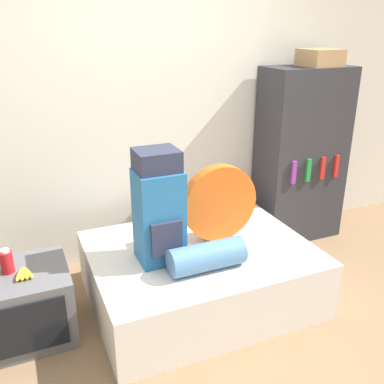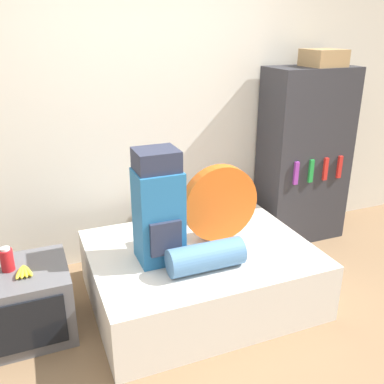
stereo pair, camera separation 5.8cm
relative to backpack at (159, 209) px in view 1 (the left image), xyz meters
name	(u,v)px [view 1 (the left image)]	position (x,y,z in m)	size (l,w,h in m)	color
ground_plane	(229,370)	(0.18, -0.71, -0.82)	(16.00, 16.00, 0.00)	#846647
wall_back	(141,111)	(0.18, 0.94, 0.48)	(8.00, 0.05, 2.60)	silver
bed	(200,273)	(0.32, 0.03, -0.60)	(1.59, 1.23, 0.44)	silver
backpack	(159,209)	(0.00, 0.00, 0.00)	(0.30, 0.30, 0.79)	#23669E
tent_bag	(219,203)	(0.52, 0.12, -0.09)	(0.58, 0.09, 0.58)	#E05B19
sleeping_roll	(207,257)	(0.24, -0.25, -0.29)	(0.52, 0.19, 0.19)	teal
television	(24,305)	(-0.92, 0.11, -0.58)	(0.61, 0.57, 0.48)	#5B5B60
canister	(7,262)	(-0.98, 0.15, -0.26)	(0.08, 0.08, 0.16)	#B2191E
banana_bunch	(24,273)	(-0.89, 0.07, -0.32)	(0.13, 0.17, 0.03)	yellow
bookshelf	(301,156)	(1.65, 0.67, 0.00)	(0.79, 0.45, 1.63)	#2D2D33
cardboard_box	(320,58)	(1.72, 0.62, 0.88)	(0.31, 0.32, 0.14)	#A88456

